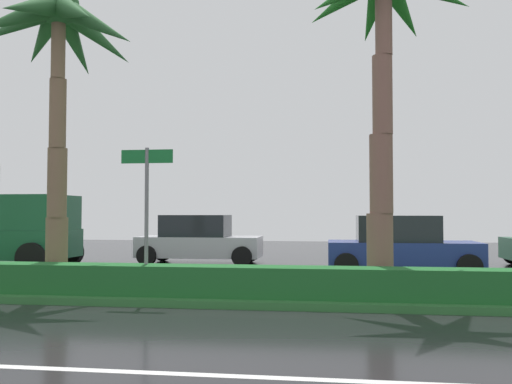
% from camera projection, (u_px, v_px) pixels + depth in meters
% --- Properties ---
extents(ground_plane, '(90.00, 42.00, 0.10)m').
position_uv_depth(ground_plane, '(232.00, 289.00, 13.03)').
color(ground_plane, black).
extents(near_lane_divider_stripe, '(81.00, 0.14, 0.01)m').
position_uv_depth(near_lane_divider_stripe, '(122.00, 371.00, 6.10)').
color(near_lane_divider_stripe, white).
rests_on(near_lane_divider_stripe, ground_plane).
extents(median_strip, '(85.50, 4.00, 0.15)m').
position_uv_depth(median_strip, '(224.00, 290.00, 12.05)').
color(median_strip, '#2D6B33').
rests_on(median_strip, ground_plane).
extents(median_hedge, '(76.50, 0.70, 0.60)m').
position_uv_depth(median_hedge, '(211.00, 281.00, 10.67)').
color(median_hedge, '#1E6028').
rests_on(median_hedge, median_strip).
extents(palm_tree_centre_left, '(3.95, 3.86, 6.75)m').
position_uv_depth(palm_tree_centre_left, '(57.00, 44.00, 12.00)').
color(palm_tree_centre_left, brown).
rests_on(palm_tree_centre_left, median_strip).
extents(palm_tree_centre, '(3.58, 3.65, 7.11)m').
position_uv_depth(palm_tree_centre, '(383.00, 27.00, 11.17)').
color(palm_tree_centre, brown).
rests_on(palm_tree_centre, median_strip).
extents(street_name_sign, '(1.10, 0.08, 3.00)m').
position_uv_depth(street_name_sign, '(147.00, 199.00, 11.08)').
color(street_name_sign, slate).
rests_on(street_name_sign, median_strip).
extents(car_in_traffic_leading, '(4.30, 2.02, 1.72)m').
position_uv_depth(car_in_traffic_leading, '(199.00, 240.00, 19.05)').
color(car_in_traffic_leading, silver).
rests_on(car_in_traffic_leading, ground_plane).
extents(car_in_traffic_second, '(4.30, 2.02, 1.72)m').
position_uv_depth(car_in_traffic_second, '(401.00, 246.00, 15.70)').
color(car_in_traffic_second, navy).
rests_on(car_in_traffic_second, ground_plane).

